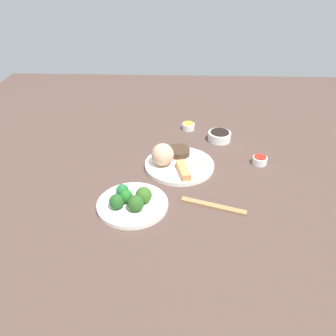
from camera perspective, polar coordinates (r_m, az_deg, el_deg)
tabletop at (r=1.32m, az=1.93°, el=-0.20°), size 2.20×2.20×0.02m
main_plate at (r=1.32m, az=2.13°, el=0.49°), size 0.26×0.26×0.02m
rice_scoop at (r=1.28m, az=-0.81°, el=2.20°), size 0.08×0.08×0.08m
spring_roll at (r=1.25m, az=2.59°, el=-0.36°), size 0.11×0.06×0.02m
crab_rangoon_wonton at (r=1.32m, az=5.05°, el=1.16°), size 0.09×0.09×0.01m
stir_fry_heap at (r=1.36m, az=1.75°, el=2.69°), size 0.09×0.09×0.02m
broccoli_plate at (r=1.13m, az=-5.70°, el=-5.94°), size 0.23×0.23×0.01m
broccoli_floret_0 at (r=1.12m, az=-6.78°, el=-4.61°), size 0.04×0.04×0.04m
broccoli_floret_1 at (r=1.11m, az=-3.90°, el=-4.43°), size 0.05×0.05×0.05m
broccoli_floret_2 at (r=1.08m, az=-5.16°, el=-5.74°), size 0.05×0.05×0.05m
broccoli_floret_3 at (r=1.10m, az=-8.28°, el=-5.43°), size 0.05×0.05×0.05m
broccoli_floret_4 at (r=1.15m, az=-7.35°, el=-3.62°), size 0.04×0.04×0.04m
soy_sauce_bowl at (r=1.51m, az=8.46°, el=5.11°), size 0.10×0.10×0.04m
soy_sauce_bowl_liquid at (r=1.50m, az=8.52°, el=5.80°), size 0.08×0.08×0.00m
sauce_ramekin_hot_mustard at (r=1.59m, az=3.41°, el=6.76°), size 0.06×0.06×0.03m
sauce_ramekin_hot_mustard_liquid at (r=1.59m, az=3.43°, el=7.27°), size 0.05×0.05×0.00m
sauce_ramekin_sweet_and_sour at (r=1.38m, az=14.81°, el=1.19°), size 0.06×0.06×0.03m
sauce_ramekin_sweet_and_sour_liquid at (r=1.37m, az=14.90°, el=1.75°), size 0.05×0.05×0.00m
chopsticks_pair at (r=1.13m, az=7.50°, el=-6.15°), size 0.09×0.21×0.01m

